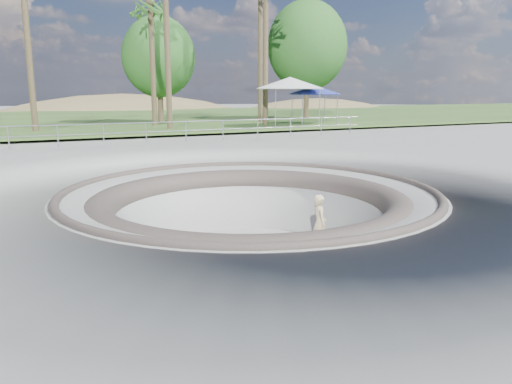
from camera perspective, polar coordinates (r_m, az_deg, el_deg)
ground at (r=13.65m, az=-0.74°, el=0.10°), size 180.00×180.00×0.00m
skate_bowl at (r=14.13m, az=-0.72°, el=-7.19°), size 14.00×14.00×4.10m
grass_strip at (r=46.56m, az=-18.67°, el=7.92°), size 180.00×36.00×0.12m
distant_hills at (r=70.63m, az=-17.57°, el=3.13°), size 103.20×45.00×28.60m
safety_railing at (r=24.87m, az=-12.45°, el=6.65°), size 25.00×0.06×1.03m
skateboard at (r=14.39m, az=7.15°, el=-6.94°), size 0.83×0.51×0.08m
skater at (r=14.15m, az=7.24°, el=-3.63°), size 0.52×0.69×1.69m
canopy_white at (r=34.56m, az=3.91°, el=12.32°), size 6.44×6.44×3.29m
canopy_blue at (r=37.12m, az=6.70°, el=11.51°), size 5.35×5.35×2.78m
palm_d at (r=36.32m, az=-11.98°, el=19.68°), size 2.60×2.60×9.09m
bushy_tree_mid at (r=39.86m, az=-11.06°, el=14.92°), size 5.59×5.08×8.06m
bushy_tree_right at (r=44.35m, az=5.89°, el=16.28°), size 6.94×6.31×10.01m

